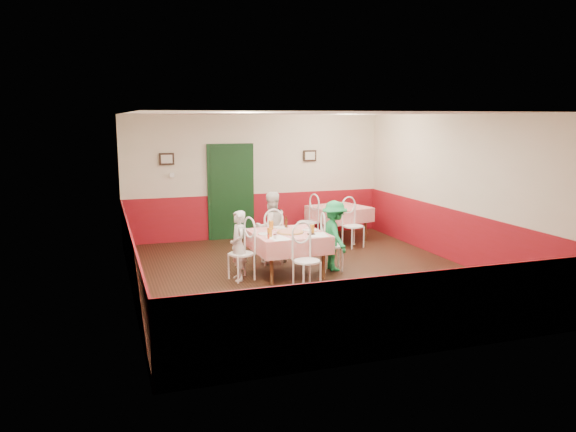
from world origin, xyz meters
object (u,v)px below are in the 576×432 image
object	(u,v)px
chair_right	(332,246)
glass_b	(312,229)
main_table	(288,254)
wallet	(311,234)
chair_far	(272,240)
pizza	(290,232)
glass_c	(271,225)
diner_right	(335,236)
chair_near	(307,261)
second_table	(339,224)
chair_second_a	(308,222)
beer_bottle	(286,223)
diner_far	(271,227)
diner_left	(238,246)
chair_second_b	(353,226)
chair_left	(241,254)
glass_a	(270,233)

from	to	relation	value
chair_right	glass_b	world-z (taller)	glass_b
main_table	wallet	xyz separation A→B (m)	(0.32, -0.31, 0.40)
chair_far	pizza	world-z (taller)	chair_far
glass_b	glass_c	world-z (taller)	glass_b
main_table	diner_right	xyz separation A→B (m)	(0.90, 0.04, 0.26)
chair_near	glass_c	bearing A→B (deg)	89.20
chair_far	glass_c	xyz separation A→B (m)	(-0.16, -0.48, 0.38)
second_table	chair_near	distance (m)	3.74
chair_second_a	beer_bottle	bearing A→B (deg)	-44.69
chair_far	wallet	bearing A→B (deg)	112.17
glass_b	chair_far	bearing A→B (deg)	110.78
chair_second_a	diner_right	bearing A→B (deg)	-22.73
pizza	glass_b	world-z (taller)	glass_b
wallet	diner_right	world-z (taller)	diner_right
beer_bottle	diner_far	size ratio (longest dim) A/B	0.14
chair_right	second_table	bearing A→B (deg)	-15.25
chair_far	chair_second_a	world-z (taller)	same
diner_left	diner_right	bearing A→B (deg)	92.41
chair_second_b	diner_far	distance (m)	2.16
glass_c	diner_far	distance (m)	0.57
chair_right	pizza	world-z (taller)	chair_right
wallet	second_table	bearing A→B (deg)	55.01
second_table	chair_near	bearing A→B (deg)	-121.64
chair_far	pizza	size ratio (longest dim) A/B	1.98
main_table	chair_left	world-z (taller)	chair_left
main_table	glass_a	xyz separation A→B (m)	(-0.41, -0.26, 0.46)
second_table	pizza	world-z (taller)	pizza
wallet	diner_far	distance (m)	1.26
chair_right	chair_second_a	size ratio (longest dim) A/B	1.00
glass_b	diner_right	world-z (taller)	diner_right
main_table	diner_right	world-z (taller)	diner_right
chair_right	chair_near	world-z (taller)	same
diner_left	diner_right	xyz separation A→B (m)	(1.80, 0.08, 0.04)
second_table	wallet	distance (m)	3.16
chair_near	glass_c	size ratio (longest dim) A/B	6.02
chair_left	glass_c	bearing A→B (deg)	105.27
chair_right	glass_c	size ratio (longest dim) A/B	6.02
chair_near	chair_second_a	world-z (taller)	same
main_table	chair_second_a	xyz separation A→B (m)	(1.25, 2.34, 0.08)
beer_bottle	glass_c	bearing A→B (deg)	-178.49
chair_left	chair_second_b	distance (m)	3.28
diner_far	wallet	bearing A→B (deg)	98.14
chair_left	chair_near	xyz separation A→B (m)	(0.89, -0.81, 0.00)
beer_bottle	diner_right	bearing A→B (deg)	-22.83
chair_near	glass_b	bearing A→B (deg)	51.33
chair_left	chair_far	xyz separation A→B (m)	(0.81, 0.89, 0.00)
glass_c	main_table	bearing A→B (deg)	-62.57
chair_near	diner_right	world-z (taller)	diner_right
chair_left	glass_a	size ratio (longest dim) A/B	6.07
chair_second_b	diner_left	distance (m)	3.33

